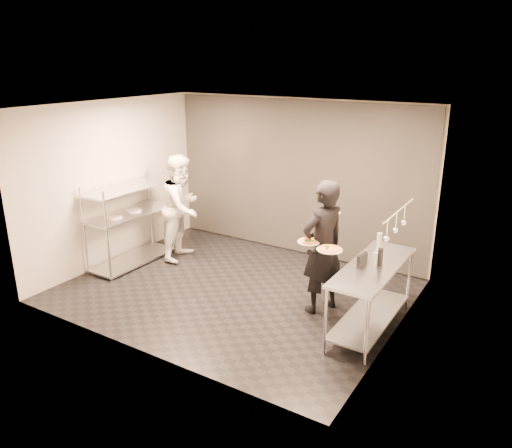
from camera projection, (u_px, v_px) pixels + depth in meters
The scene contains 13 objects.
room_shell at pixel (273, 187), 8.28m from camera, with size 5.00×4.00×2.80m.
pass_rack at pixel (130, 221), 8.61m from camera, with size 0.60×1.60×1.50m.
prep_counter at pixel (371, 286), 6.49m from camera, with size 0.60×1.80×0.92m.
utensil_rail at pixel (397, 222), 6.07m from camera, with size 0.07×1.20×0.31m.
waiter at pixel (323, 247), 6.90m from camera, with size 0.70×0.46×1.91m, color black.
chef at pixel (182, 207), 8.80m from camera, with size 0.91×0.71×1.87m, color white.
pizza_plate_near at pixel (309, 241), 6.80m from camera, with size 0.30×0.30×0.05m.
pizza_plate_far at pixel (330, 249), 6.57m from camera, with size 0.34×0.34×0.05m.
salad_plate at pixel (330, 211), 7.05m from camera, with size 0.31×0.31×0.07m.
pos_monitor at pixel (362, 260), 6.36m from camera, with size 0.04×0.22×0.16m, color black.
bottle_green at pixel (379, 242), 6.85m from camera, with size 0.07×0.07×0.25m, color gray.
bottle_clear at pixel (375, 259), 6.33m from camera, with size 0.06×0.06×0.19m, color gray.
bottle_dark at pixel (380, 257), 6.35m from camera, with size 0.07×0.07×0.23m, color black.
Camera 1 is at (4.01, -5.80, 3.46)m, focal length 35.00 mm.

